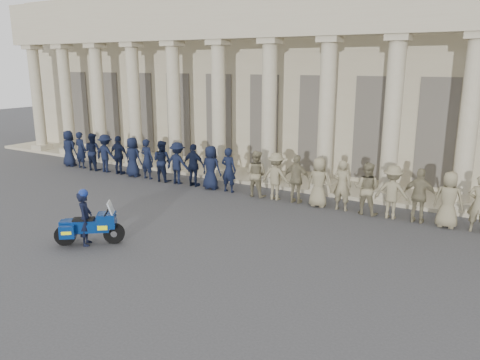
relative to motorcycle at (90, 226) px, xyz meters
name	(u,v)px	position (x,y,z in m)	size (l,w,h in m)	color
ground	(180,250)	(2.54, 1.02, -0.57)	(90.00, 90.00, 0.00)	#38383A
building	(350,78)	(2.54, 15.77, 3.96)	(40.00, 12.50, 9.00)	tan
officer_rank	(222,169)	(0.03, 7.11, 0.37)	(20.11, 0.71, 1.88)	black
motorcycle	(90,226)	(0.00, 0.00, 0.00)	(1.72, 1.47, 1.31)	black
rider	(85,217)	(-0.09, -0.07, 0.29)	(0.67, 0.71, 1.72)	black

